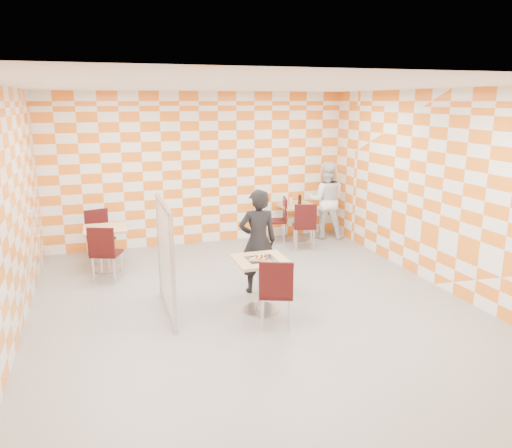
{
  "coord_description": "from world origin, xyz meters",
  "views": [
    {
      "loc": [
        -1.96,
        -6.22,
        2.81
      ],
      "look_at": [
        0.1,
        0.2,
        1.15
      ],
      "focal_mm": 35.0,
      "sensor_mm": 36.0,
      "label": 1
    }
  ],
  "objects_px": {
    "chair_main_front": "(276,289)",
    "partition": "(166,258)",
    "second_table": "(297,216)",
    "man_white": "(326,200)",
    "chair_empty_far": "(99,231)",
    "soda_bottle": "(300,200)",
    "man_dark": "(258,241)",
    "sport_bottle": "(291,200)",
    "empty_table": "(106,241)",
    "chair_second_front": "(305,223)",
    "main_table": "(261,276)",
    "chair_empty_near": "(104,250)",
    "chair_second_side": "(280,216)"
  },
  "relations": [
    {
      "from": "sport_bottle",
      "to": "man_white",
      "type": "bearing_deg",
      "value": -3.72
    },
    {
      "from": "second_table",
      "to": "man_dark",
      "type": "xyz_separation_m",
      "value": [
        -1.66,
        -2.49,
        0.28
      ]
    },
    {
      "from": "empty_table",
      "to": "chair_main_front",
      "type": "height_order",
      "value": "chair_main_front"
    },
    {
      "from": "main_table",
      "to": "chair_main_front",
      "type": "distance_m",
      "value": 0.6
    },
    {
      "from": "second_table",
      "to": "man_white",
      "type": "relative_size",
      "value": 0.47
    },
    {
      "from": "chair_second_side",
      "to": "chair_main_front",
      "type": "bearing_deg",
      "value": -111.03
    },
    {
      "from": "main_table",
      "to": "sport_bottle",
      "type": "distance_m",
      "value": 3.69
    },
    {
      "from": "chair_second_front",
      "to": "man_dark",
      "type": "bearing_deg",
      "value": -130.63
    },
    {
      "from": "main_table",
      "to": "second_table",
      "type": "relative_size",
      "value": 1.0
    },
    {
      "from": "chair_second_front",
      "to": "partition",
      "type": "xyz_separation_m",
      "value": [
        -2.94,
        -2.18,
        0.25
      ]
    },
    {
      "from": "man_dark",
      "to": "man_white",
      "type": "xyz_separation_m",
      "value": [
        2.3,
        2.49,
        0.02
      ]
    },
    {
      "from": "main_table",
      "to": "chair_main_front",
      "type": "xyz_separation_m",
      "value": [
        0.01,
        -0.6,
        0.04
      ]
    },
    {
      "from": "chair_second_front",
      "to": "chair_empty_far",
      "type": "xyz_separation_m",
      "value": [
        -3.77,
        0.55,
        0.0
      ]
    },
    {
      "from": "chair_main_front",
      "to": "man_dark",
      "type": "bearing_deg",
      "value": 81.98
    },
    {
      "from": "chair_second_side",
      "to": "chair_empty_far",
      "type": "height_order",
      "value": "same"
    },
    {
      "from": "second_table",
      "to": "sport_bottle",
      "type": "distance_m",
      "value": 0.35
    },
    {
      "from": "second_table",
      "to": "sport_bottle",
      "type": "height_order",
      "value": "sport_bottle"
    },
    {
      "from": "chair_second_front",
      "to": "man_white",
      "type": "relative_size",
      "value": 0.57
    },
    {
      "from": "main_table",
      "to": "sport_bottle",
      "type": "height_order",
      "value": "sport_bottle"
    },
    {
      "from": "chair_second_front",
      "to": "man_white",
      "type": "xyz_separation_m",
      "value": [
        0.78,
        0.71,
        0.26
      ]
    },
    {
      "from": "chair_second_front",
      "to": "man_dark",
      "type": "height_order",
      "value": "man_dark"
    },
    {
      "from": "empty_table",
      "to": "man_dark",
      "type": "distance_m",
      "value": 2.76
    },
    {
      "from": "main_table",
      "to": "chair_second_front",
      "type": "height_order",
      "value": "chair_second_front"
    },
    {
      "from": "second_table",
      "to": "soda_bottle",
      "type": "height_order",
      "value": "soda_bottle"
    },
    {
      "from": "chair_main_front",
      "to": "partition",
      "type": "height_order",
      "value": "partition"
    },
    {
      "from": "main_table",
      "to": "sport_bottle",
      "type": "bearing_deg",
      "value": 62.02
    },
    {
      "from": "second_table",
      "to": "chair_empty_near",
      "type": "xyz_separation_m",
      "value": [
        -3.84,
        -1.38,
        0.04
      ]
    },
    {
      "from": "chair_main_front",
      "to": "man_dark",
      "type": "relative_size",
      "value": 0.59
    },
    {
      "from": "sport_bottle",
      "to": "man_dark",
      "type": "bearing_deg",
      "value": -121.15
    },
    {
      "from": "man_white",
      "to": "chair_second_side",
      "type": "bearing_deg",
      "value": 25.78
    },
    {
      "from": "chair_main_front",
      "to": "soda_bottle",
      "type": "distance_m",
      "value": 4.27
    },
    {
      "from": "second_table",
      "to": "soda_bottle",
      "type": "xyz_separation_m",
      "value": [
        0.06,
        0.01,
        0.34
      ]
    },
    {
      "from": "main_table",
      "to": "man_white",
      "type": "height_order",
      "value": "man_white"
    },
    {
      "from": "man_white",
      "to": "soda_bottle",
      "type": "relative_size",
      "value": 7.01
    },
    {
      "from": "second_table",
      "to": "chair_second_front",
      "type": "bearing_deg",
      "value": -100.51
    },
    {
      "from": "chair_second_front",
      "to": "sport_bottle",
      "type": "xyz_separation_m",
      "value": [
        0.01,
        0.76,
        0.29
      ]
    },
    {
      "from": "empty_table",
      "to": "chair_second_front",
      "type": "bearing_deg",
      "value": 0.95
    },
    {
      "from": "chair_empty_far",
      "to": "soda_bottle",
      "type": "distance_m",
      "value": 3.98
    },
    {
      "from": "soda_bottle",
      "to": "man_white",
      "type": "bearing_deg",
      "value": -1.16
    },
    {
      "from": "chair_empty_near",
      "to": "chair_empty_far",
      "type": "bearing_deg",
      "value": 93.0
    },
    {
      "from": "main_table",
      "to": "sport_bottle",
      "type": "relative_size",
      "value": 3.75
    },
    {
      "from": "man_white",
      "to": "partition",
      "type": "bearing_deg",
      "value": 60.68
    },
    {
      "from": "man_dark",
      "to": "man_white",
      "type": "height_order",
      "value": "man_white"
    },
    {
      "from": "chair_second_side",
      "to": "chair_empty_far",
      "type": "relative_size",
      "value": 1.0
    },
    {
      "from": "chair_main_front",
      "to": "chair_empty_near",
      "type": "xyz_separation_m",
      "value": [
        -2.0,
        2.41,
        0.0
      ]
    },
    {
      "from": "chair_main_front",
      "to": "main_table",
      "type": "bearing_deg",
      "value": 90.51
    },
    {
      "from": "second_table",
      "to": "man_white",
      "type": "distance_m",
      "value": 0.71
    },
    {
      "from": "partition",
      "to": "soda_bottle",
      "type": "height_order",
      "value": "partition"
    },
    {
      "from": "chair_empty_far",
      "to": "soda_bottle",
      "type": "height_order",
      "value": "soda_bottle"
    },
    {
      "from": "second_table",
      "to": "man_white",
      "type": "xyz_separation_m",
      "value": [
        0.65,
        0.0,
        0.3
      ]
    }
  ]
}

